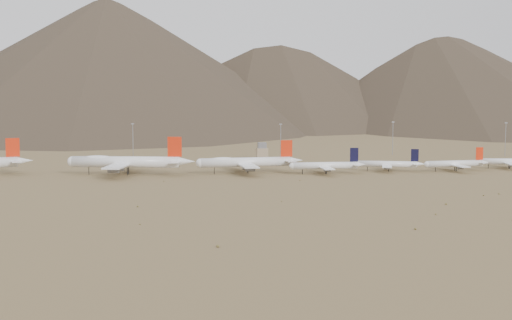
{
  "coord_description": "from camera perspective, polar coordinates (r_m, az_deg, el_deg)",
  "views": [
    {
      "loc": [
        -40.33,
        -389.28,
        49.66
      ],
      "look_at": [
        13.95,
        30.0,
        8.24
      ],
      "focal_mm": 50.0,
      "sensor_mm": 36.0,
      "label": 1
    }
  ],
  "objects": [
    {
      "name": "narrowbody_d",
      "position": [
        480.64,
        19.67,
        -0.11
      ],
      "size": [
        42.56,
        31.09,
        14.16
      ],
      "rotation": [
        0.0,
        0.0,
        -0.18
      ],
      "color": "white",
      "rests_on": "ground"
    },
    {
      "name": "mast_centre",
      "position": [
        514.24,
        1.99,
        1.64
      ],
      "size": [
        2.0,
        0.6,
        25.7
      ],
      "color": "gray",
      "rests_on": "ground"
    },
    {
      "name": "widebody_east",
      "position": [
        427.97,
        -0.78,
        -0.16
      ],
      "size": [
        65.78,
        50.75,
        19.54
      ],
      "rotation": [
        0.0,
        0.0,
        0.08
      ],
      "color": "white",
      "rests_on": "ground"
    },
    {
      "name": "ground",
      "position": [
        394.5,
        -1.45,
        -1.64
      ],
      "size": [
        3000.0,
        3000.0,
        0.0
      ],
      "primitive_type": "plane",
      "color": "#937C4C",
      "rests_on": "ground"
    },
    {
      "name": "mast_far_east",
      "position": [
        568.86,
        19.33,
        1.71
      ],
      "size": [
        2.0,
        0.6,
        25.7
      ],
      "color": "gray",
      "rests_on": "ground"
    },
    {
      "name": "desert_scrub",
      "position": [
        290.64,
        2.82,
        -4.18
      ],
      "size": [
        413.86,
        173.53,
        0.95
      ],
      "color": "olive",
      "rests_on": "ground"
    },
    {
      "name": "narrowbody_c",
      "position": [
        455.65,
        15.72,
        -0.28
      ],
      "size": [
        43.92,
        31.73,
        14.51
      ],
      "rotation": [
        0.0,
        0.0,
        0.1
      ],
      "color": "white",
      "rests_on": "ground"
    },
    {
      "name": "widebody_centre",
      "position": [
        425.64,
        -10.34,
        -0.14
      ],
      "size": [
        75.42,
        59.08,
        22.65
      ],
      "rotation": [
        0.0,
        0.0,
        -0.2
      ],
      "color": "white",
      "rests_on": "ground"
    },
    {
      "name": "narrowbody_b",
      "position": [
        444.97,
        10.63,
        -0.32
      ],
      "size": [
        41.19,
        30.53,
        13.97
      ],
      "rotation": [
        0.0,
        0.0,
        -0.28
      ],
      "color": "white",
      "rests_on": "ground"
    },
    {
      "name": "control_tower",
      "position": [
        516.02,
        0.48,
        0.67
      ],
      "size": [
        8.0,
        8.0,
        12.0
      ],
      "color": "#9E886B",
      "rests_on": "ground"
    },
    {
      "name": "mast_east",
      "position": [
        560.07,
        10.89,
        1.87
      ],
      "size": [
        2.0,
        0.6,
        25.7
      ],
      "color": "gray",
      "rests_on": "ground"
    },
    {
      "name": "mast_west",
      "position": [
        529.35,
        -9.82,
        1.67
      ],
      "size": [
        2.0,
        0.6,
        25.7
      ],
      "color": "gray",
      "rests_on": "ground"
    },
    {
      "name": "narrowbody_a",
      "position": [
        426.56,
        5.68,
        -0.44
      ],
      "size": [
        46.79,
        33.34,
        15.44
      ],
      "rotation": [
        0.0,
        0.0,
        0.0
      ],
      "color": "white",
      "rests_on": "ground"
    },
    {
      "name": "mountain_ridge",
      "position": [
        1293.8,
        -5.66,
        10.02
      ],
      "size": [
        4400.0,
        1000.0,
        300.0
      ],
      "color": "#4A3E2C",
      "rests_on": "ground"
    }
  ]
}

